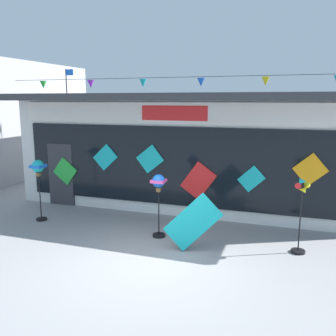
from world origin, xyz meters
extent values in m
plane|color=gray|center=(0.00, 0.00, 0.00)|extent=(80.00, 80.00, 0.00)
cube|color=silver|center=(-0.45, 5.51, 1.68)|extent=(10.72, 4.75, 3.37)
cube|color=#333338|center=(-0.45, 5.00, 3.47)|extent=(11.12, 5.76, 0.20)
cube|color=white|center=(-0.45, 3.09, 3.02)|extent=(9.86, 0.08, 0.59)
cube|color=red|center=(-0.45, 3.06, 3.02)|extent=(1.93, 0.04, 0.42)
cube|color=black|center=(-0.45, 3.10, 1.50)|extent=(9.65, 0.06, 2.30)
cube|color=#333338|center=(-4.31, 3.10, 1.00)|extent=(0.90, 0.07, 2.00)
cube|color=green|center=(-4.11, 3.04, 1.14)|extent=(0.91, 0.03, 0.90)
cube|color=#19B7BC|center=(-2.65, 3.04, 1.66)|extent=(0.84, 0.03, 0.84)
cube|color=#19B7BC|center=(-1.18, 3.04, 1.68)|extent=(0.88, 0.03, 0.86)
cube|color=red|center=(0.28, 3.04, 1.14)|extent=(1.07, 0.03, 1.13)
cube|color=#19B7BC|center=(1.75, 3.04, 1.29)|extent=(0.75, 0.03, 0.75)
cube|color=orange|center=(3.21, 3.04, 1.64)|extent=(0.89, 0.03, 0.88)
cylinder|color=black|center=(-0.45, 2.80, 3.98)|extent=(10.29, 0.01, 0.01)
cone|color=green|center=(-4.56, 2.80, 3.84)|extent=(0.20, 0.20, 0.22)
cone|color=purple|center=(-2.92, 2.80, 3.84)|extent=(0.20, 0.20, 0.22)
cone|color=#19B7BC|center=(-1.27, 2.80, 3.84)|extent=(0.20, 0.20, 0.22)
cone|color=blue|center=(0.37, 2.80, 3.84)|extent=(0.20, 0.20, 0.22)
cone|color=yellow|center=(2.02, 2.80, 3.84)|extent=(0.20, 0.20, 0.22)
cylinder|color=black|center=(-5.56, 5.51, 4.05)|extent=(0.04, 0.04, 0.96)
cube|color=blue|center=(-5.40, 5.51, 4.41)|extent=(0.32, 0.02, 0.22)
cylinder|color=black|center=(-3.94, 1.53, 0.03)|extent=(0.30, 0.30, 0.06)
cylinder|color=black|center=(-3.94, 1.53, 0.70)|extent=(0.03, 0.03, 1.40)
sphere|color=#19B7BC|center=(-3.94, 1.53, 1.57)|extent=(0.35, 0.35, 0.35)
cube|color=blue|center=(-3.94, 1.53, 1.57)|extent=(0.35, 0.35, 0.08)
cube|color=brown|center=(-3.94, 1.53, 1.34)|extent=(0.10, 0.10, 0.10)
cylinder|color=black|center=(-0.32, 1.42, 0.03)|extent=(0.32, 0.32, 0.06)
cylinder|color=black|center=(-0.32, 1.42, 0.64)|extent=(0.03, 0.03, 1.27)
sphere|color=blue|center=(-0.32, 1.42, 1.43)|extent=(0.33, 0.33, 0.33)
cube|color=#EA4CA3|center=(-0.32, 1.42, 1.43)|extent=(0.33, 0.33, 0.07)
cube|color=brown|center=(-0.32, 1.42, 1.21)|extent=(0.10, 0.10, 0.10)
cylinder|color=black|center=(3.00, 1.49, 0.03)|extent=(0.31, 0.31, 0.06)
cylinder|color=black|center=(3.00, 1.49, 0.78)|extent=(0.03, 0.03, 1.56)
cylinder|color=black|center=(3.00, 1.45, 1.56)|extent=(0.06, 0.04, 0.06)
cone|color=yellow|center=(3.09, 1.45, 1.56)|extent=(0.14, 0.14, 0.14)
cone|color=#19B7BC|center=(3.00, 1.45, 1.66)|extent=(0.14, 0.14, 0.14)
cone|color=red|center=(2.90, 1.45, 1.56)|extent=(0.14, 0.14, 0.14)
cone|color=yellow|center=(3.00, 1.45, 1.47)|extent=(0.14, 0.14, 0.14)
cube|color=#19B7BC|center=(0.71, 0.88, 0.67)|extent=(1.34, 0.34, 1.34)
camera|label=1|loc=(2.70, -6.78, 3.39)|focal=39.06mm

